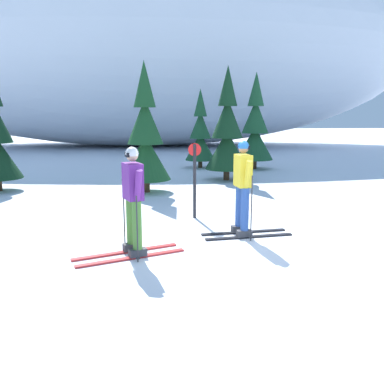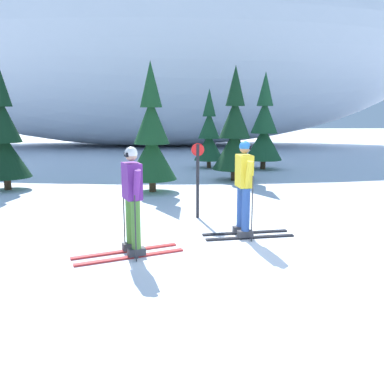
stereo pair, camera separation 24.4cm
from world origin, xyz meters
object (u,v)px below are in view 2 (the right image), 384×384
object	(u,v)px
skier_purple_jacket	(132,200)
pine_tree_center_left	(152,138)
skier_yellow_jacket	(244,187)
pine_tree_far_right	(264,129)
pine_tree_center_right	(235,133)
pine_tree_center	(209,135)
trail_marker_post	(198,176)
pine_tree_far_left	(4,137)

from	to	relation	value
skier_purple_jacket	pine_tree_center_left	bearing A→B (deg)	90.94
skier_yellow_jacket	pine_tree_far_right	xyz separation A→B (m)	(2.23, 9.49, 0.73)
skier_purple_jacket	pine_tree_center_left	world-z (taller)	pine_tree_center_left
skier_purple_jacket	pine_tree_far_right	world-z (taller)	pine_tree_far_right
skier_purple_jacket	pine_tree_center_right	size ratio (longest dim) A/B	0.47
pine_tree_center	pine_tree_center_right	size ratio (longest dim) A/B	0.86
skier_yellow_jacket	pine_tree_center	world-z (taller)	pine_tree_center
pine_tree_center_left	pine_tree_far_right	distance (m)	6.55
skier_yellow_jacket	trail_marker_post	xyz separation A→B (m)	(-0.81, 1.40, -0.01)
pine_tree_center_right	trail_marker_post	bearing A→B (deg)	-105.61
pine_tree_far_left	pine_tree_far_right	xyz separation A→B (m)	(8.75, 4.53, 0.07)
skier_yellow_jacket	pine_tree_center	xyz separation A→B (m)	(-0.02, 9.98, 0.46)
pine_tree_center_left	pine_tree_center_right	bearing A→B (deg)	37.65
skier_purple_jacket	pine_tree_center_right	xyz separation A→B (m)	(2.60, 7.58, 0.71)
pine_tree_far_left	pine_tree_center_right	distance (m)	7.35
trail_marker_post	skier_purple_jacket	bearing A→B (deg)	-115.78
skier_purple_jacket	pine_tree_far_left	xyz separation A→B (m)	(-4.56, 5.93, 0.68)
skier_purple_jacket	trail_marker_post	bearing A→B (deg)	64.22
pine_tree_far_right	trail_marker_post	distance (m)	8.67
pine_tree_far_left	pine_tree_far_right	bearing A→B (deg)	27.39
pine_tree_far_left	skier_yellow_jacket	bearing A→B (deg)	-37.25
pine_tree_center	pine_tree_center_left	bearing A→B (deg)	-110.39
pine_tree_far_left	skier_purple_jacket	bearing A→B (deg)	-52.42
trail_marker_post	pine_tree_center_left	bearing A→B (deg)	111.56
pine_tree_far_right	trail_marker_post	world-z (taller)	pine_tree_far_right
skier_purple_jacket	pine_tree_center	world-z (taller)	pine_tree_center
skier_purple_jacket	pine_tree_center_left	size ratio (longest dim) A/B	0.48
pine_tree_center_left	pine_tree_center	bearing A→B (deg)	69.61
pine_tree_center_left	trail_marker_post	size ratio (longest dim) A/B	2.28
pine_tree_far_right	skier_yellow_jacket	bearing A→B (deg)	-103.22
skier_yellow_jacket	pine_tree_center	size ratio (longest dim) A/B	0.54
pine_tree_center	pine_tree_far_right	distance (m)	2.32
skier_purple_jacket	trail_marker_post	distance (m)	2.63
pine_tree_far_left	pine_tree_center_left	bearing A→B (deg)	-5.42
pine_tree_center_right	pine_tree_center_left	bearing A→B (deg)	-142.35
pine_tree_center	pine_tree_center_right	bearing A→B (deg)	-78.85
skier_yellow_jacket	pine_tree_center_left	size ratio (longest dim) A/B	0.48
pine_tree_center_left	pine_tree_far_right	xyz separation A→B (m)	(4.28, 4.96, 0.09)
skier_yellow_jacket	pine_tree_center_right	xyz separation A→B (m)	(0.64, 6.61, 0.69)
pine_tree_far_left	trail_marker_post	distance (m)	6.75
pine_tree_center_right	trail_marker_post	size ratio (longest dim) A/B	2.35
pine_tree_center_right	pine_tree_far_right	xyz separation A→B (m)	(1.59, 2.88, 0.04)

